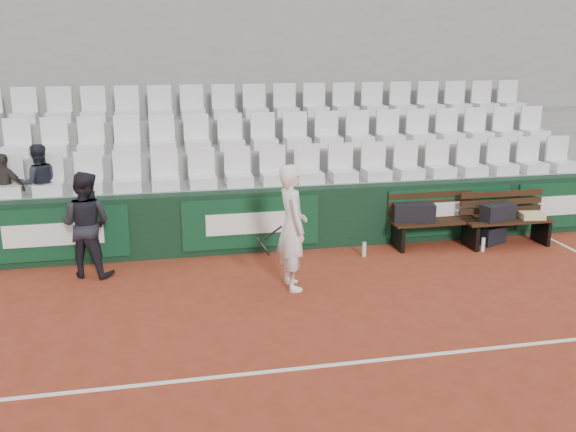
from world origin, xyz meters
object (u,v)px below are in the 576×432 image
at_px(bench_right, 506,232).
at_px(sports_bag_right, 498,212).
at_px(sports_bag_ground, 490,235).
at_px(sports_bag_left, 414,213).
at_px(bench_left, 435,233).
at_px(spectator_b, 2,160).
at_px(ball_kid, 86,224).
at_px(water_bottle_near, 364,249).
at_px(tennis_player, 292,227).
at_px(water_bottle_far, 483,245).
at_px(spectator_c, 36,155).

bearing_deg(bench_right, sports_bag_right, 177.41).
distance_m(bench_right, sports_bag_ground, 0.26).
relative_size(bench_right, sports_bag_left, 2.24).
bearing_deg(bench_left, bench_right, -8.78).
bearing_deg(spectator_b, ball_kid, 159.54).
bearing_deg(water_bottle_near, tennis_player, -143.32).
bearing_deg(sports_bag_right, ball_kid, -179.60).
bearing_deg(sports_bag_ground, tennis_player, -161.26).
distance_m(sports_bag_right, water_bottle_far, 0.64).
relative_size(sports_bag_right, spectator_b, 0.52).
xyz_separation_m(sports_bag_ground, spectator_b, (-7.80, 0.96, 1.40)).
xyz_separation_m(sports_bag_left, tennis_player, (-2.35, -1.35, 0.28)).
relative_size(bench_left, water_bottle_near, 6.40).
height_order(bench_left, sports_bag_left, sports_bag_left).
bearing_deg(ball_kid, spectator_b, -20.59).
distance_m(sports_bag_left, water_bottle_far, 1.23).
bearing_deg(sports_bag_left, bench_left, -6.46).
xyz_separation_m(water_bottle_near, spectator_b, (-5.48, 1.18, 1.44)).
height_order(sports_bag_right, spectator_c, spectator_c).
xyz_separation_m(ball_kid, spectator_b, (-1.27, 1.14, 0.78)).
xyz_separation_m(sports_bag_left, water_bottle_far, (1.03, -0.46, -0.48)).
bearing_deg(bench_left, spectator_c, 171.71).
relative_size(bench_left, spectator_b, 1.36).
bearing_deg(spectator_b, bench_left, -166.19).
relative_size(sports_bag_left, water_bottle_near, 2.86).
relative_size(water_bottle_far, spectator_b, 0.21).
height_order(sports_bag_right, sports_bag_ground, sports_bag_right).
relative_size(water_bottle_far, spectator_c, 0.19).
xyz_separation_m(bench_left, spectator_c, (-6.30, 0.92, 1.39)).
distance_m(water_bottle_far, spectator_b, 7.72).
relative_size(sports_bag_left, spectator_b, 0.61).
bearing_deg(water_bottle_near, bench_right, 1.62).
distance_m(water_bottle_far, spectator_c, 7.25).
height_order(bench_right, tennis_player, tennis_player).
distance_m(bench_right, tennis_player, 4.13).
xyz_separation_m(bench_right, tennis_player, (-3.93, -1.12, 0.65)).
bearing_deg(sports_bag_right, bench_right, -2.59).
relative_size(bench_left, sports_bag_left, 2.24).
xyz_separation_m(sports_bag_left, water_bottle_near, (-0.95, -0.30, -0.48)).
xyz_separation_m(sports_bag_ground, water_bottle_near, (-2.32, -0.22, -0.03)).
xyz_separation_m(tennis_player, ball_kid, (-2.80, 1.08, -0.10)).
bearing_deg(ball_kid, sports_bag_ground, -157.03).
bearing_deg(spectator_c, bench_left, 157.49).
height_order(bench_left, tennis_player, tennis_player).
relative_size(sports_bag_left, sports_bag_ground, 1.38).
relative_size(sports_bag_ground, spectator_c, 0.39).
distance_m(bench_left, ball_kid, 5.56).
distance_m(sports_bag_right, sports_bag_ground, 0.46).
bearing_deg(water_bottle_far, sports_bag_left, 156.14).
bearing_deg(spectator_c, spectator_b, -14.22).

